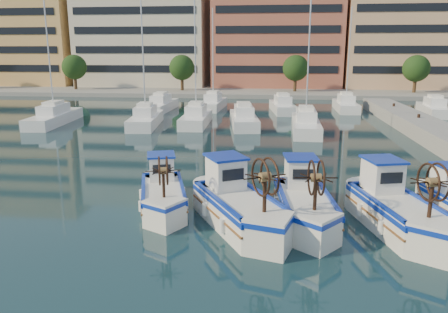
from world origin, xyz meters
The scene contains 7 objects.
ground centered at (0.00, 0.00, 0.00)m, with size 300.00×300.00×0.00m, color #18373F.
waterfront centered at (9.23, 65.04, 11.10)m, with size 180.00×40.00×25.60m.
yacht_marina centered at (-2.93, 28.03, 0.53)m, with size 40.83×22.95×11.50m.
fishing_boat_a centered at (-3.95, 1.23, 0.76)m, with size 2.91×4.56×2.76m.
fishing_boat_b centered at (-0.57, -0.32, 0.89)m, with size 4.22×5.31×3.22m.
fishing_boat_c centered at (2.04, 0.41, 0.84)m, with size 2.45×4.96×3.03m.
fishing_boat_d centered at (5.45, 0.03, 0.87)m, with size 3.15×5.19×3.14m.
Camera 1 is at (0.72, -16.38, 6.64)m, focal length 35.00 mm.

